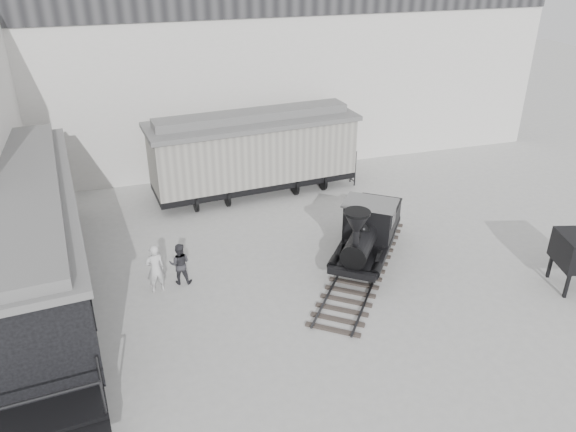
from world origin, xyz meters
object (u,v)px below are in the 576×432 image
object	(u,v)px
boxcar	(253,151)
passenger_coach	(32,243)
locomotive	(367,236)
visitor_a	(155,269)
visitor_b	(180,264)

from	to	relation	value
boxcar	passenger_coach	bearing A→B (deg)	-149.88
locomotive	visitor_a	world-z (taller)	locomotive
passenger_coach	visitor_b	size ratio (longest dim) A/B	9.42
visitor_a	passenger_coach	bearing A→B (deg)	-24.00
boxcar	visitor_a	distance (m)	9.39
boxcar	passenger_coach	world-z (taller)	boxcar
passenger_coach	visitor_b	bearing A→B (deg)	-11.60
locomotive	visitor_a	bearing A→B (deg)	-145.07
locomotive	boxcar	xyz separation A→B (m)	(-2.60, 7.77, 1.06)
locomotive	visitor_b	world-z (taller)	locomotive
locomotive	boxcar	world-z (taller)	boxcar
visitor_a	boxcar	bearing A→B (deg)	-138.82
passenger_coach	visitor_a	distance (m)	4.22
passenger_coach	visitor_b	distance (m)	5.06
locomotive	visitor_a	distance (m)	8.12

